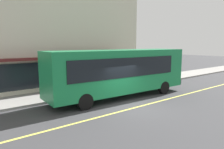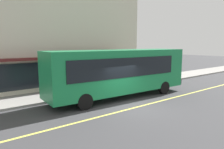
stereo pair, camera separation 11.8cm
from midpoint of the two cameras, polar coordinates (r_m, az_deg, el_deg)
The scene contains 8 objects.
ground at distance 13.18m, azimuth 5.96°, elevation -9.04°, with size 120.00×120.00×0.00m, color #38383A.
sidewalk at distance 17.64m, azimuth -7.35°, elevation -4.33°, with size 80.00×3.14×0.15m, color gray.
lane_centre_stripe at distance 13.18m, azimuth 5.96°, elevation -9.02°, with size 36.00×0.16×0.01m, color #D8D14C.
storefront_building at distance 22.70m, azimuth -24.89°, elevation 10.94°, with size 21.54×11.93×10.51m.
bus at distance 15.25m, azimuth 2.13°, elevation 1.03°, with size 11.24×3.05×3.50m.
traffic_light at distance 19.93m, azimuth 7.95°, elevation 4.27°, with size 0.30×0.52×3.20m.
pedestrian_near_storefront at distance 17.94m, azimuth -10.69°, elevation -0.48°, with size 0.34×0.34×1.77m.
pedestrian_at_corner at distance 23.94m, azimuth 13.49°, elevation 1.58°, with size 0.34×0.34×1.73m.
Camera 1 is at (-8.86, -8.94, 3.94)m, focal length 33.42 mm.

